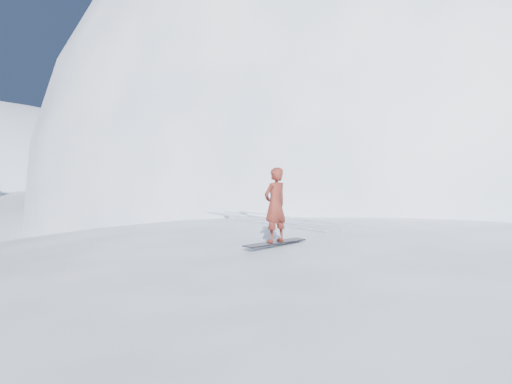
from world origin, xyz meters
The scene contains 8 objects.
ground centered at (0.00, 0.00, 0.00)m, with size 400.00×400.00×0.00m, color white.
near_ridge centered at (1.00, 3.00, 0.00)m, with size 36.00×28.00×4.80m, color white.
summit_peak centered at (22.00, 26.00, 0.00)m, with size 60.00×56.00×56.00m, color white.
peak_shoulder centered at (10.00, 20.00, 0.00)m, with size 28.00×24.00×18.00m, color white.
wind_bumps centered at (-0.56, 2.12, 0.00)m, with size 16.00×14.40×1.00m.
snowboard centered at (-2.94, 1.72, 2.41)m, with size 1.69×0.32×0.03m, color black.
snowboarder centered at (-2.94, 1.72, 3.27)m, with size 0.61×0.40×1.68m, color maroon.
board_tracks centered at (-0.85, 5.72, 2.42)m, with size 2.83×5.90×0.04m.
Camera 1 is at (-8.12, -8.13, 4.24)m, focal length 35.00 mm.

